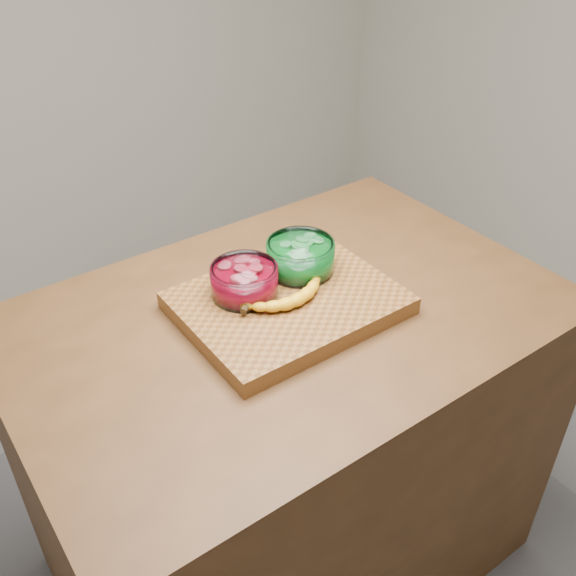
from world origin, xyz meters
TOP-DOWN VIEW (x-y plane):
  - ground at (0.00, 0.00)m, footprint 3.50×3.50m
  - counter at (0.00, 0.00)m, footprint 1.20×0.80m
  - cutting_board at (0.00, 0.00)m, footprint 0.45×0.35m
  - bowl_red at (-0.07, 0.06)m, footprint 0.14×0.14m
  - bowl_green at (0.08, 0.07)m, footprint 0.15×0.15m
  - banana at (-0.01, -0.01)m, footprint 0.24×0.11m

SIDE VIEW (x-z plane):
  - ground at x=0.00m, z-range 0.00..0.00m
  - counter at x=0.00m, z-range 0.00..0.90m
  - cutting_board at x=0.00m, z-range 0.90..0.94m
  - banana at x=-0.01m, z-range 0.94..0.97m
  - bowl_red at x=-0.07m, z-range 0.94..1.01m
  - bowl_green at x=0.08m, z-range 0.94..1.01m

